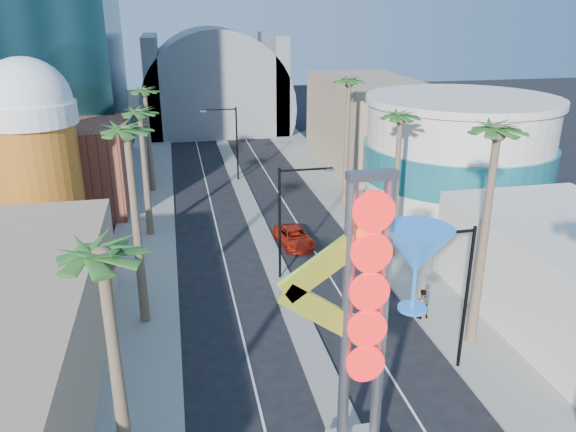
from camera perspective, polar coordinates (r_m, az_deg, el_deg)
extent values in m
cube|color=gray|center=(52.66, -14.19, 0.17)|extent=(5.00, 100.00, 0.15)
cube|color=gray|center=(54.99, 5.95, 1.58)|extent=(5.00, 100.00, 0.15)
cube|color=gray|center=(55.81, -4.33, 1.92)|extent=(1.60, 84.00, 0.15)
cube|color=brown|center=(55.10, -21.22, 4.58)|extent=(10.00, 10.00, 8.00)
cube|color=tan|center=(67.68, 8.11, 9.40)|extent=(10.00, 20.00, 10.00)
cylinder|color=#B37017|center=(47.47, -23.94, 3.05)|extent=(6.40, 6.40, 10.00)
cylinder|color=white|center=(46.30, -24.91, 9.42)|extent=(7.00, 7.00, 1.60)
sphere|color=white|center=(46.18, -25.06, 10.39)|extent=(6.60, 6.60, 6.60)
cylinder|color=beige|center=(52.43, 16.74, 5.49)|extent=(16.00, 16.00, 10.00)
cylinder|color=teal|center=(52.43, 16.74, 5.49)|extent=(16.60, 16.60, 3.00)
cylinder|color=beige|center=(51.39, 17.35, 11.19)|extent=(16.60, 16.60, 0.60)
cylinder|color=slate|center=(87.84, -7.42, 11.30)|extent=(22.00, 16.00, 22.00)
cube|color=slate|center=(87.21, -13.56, 12.84)|extent=(2.00, 16.00, 14.00)
cube|color=slate|center=(88.55, -1.53, 13.49)|extent=(2.00, 16.00, 14.00)
cylinder|color=slate|center=(21.66, 5.96, -11.13)|extent=(0.44, 0.44, 12.00)
cylinder|color=slate|center=(22.08, 9.49, -10.65)|extent=(0.44, 0.44, 12.00)
cube|color=slate|center=(19.46, 8.56, 4.11)|extent=(1.80, 0.50, 0.30)
cylinder|color=red|center=(19.52, 8.73, 0.44)|extent=(1.50, 0.25, 1.50)
cylinder|color=red|center=(20.10, 8.49, -3.71)|extent=(1.50, 0.25, 1.50)
cylinder|color=red|center=(20.78, 8.27, -7.61)|extent=(1.50, 0.25, 1.50)
cylinder|color=red|center=(21.55, 8.06, -11.25)|extent=(1.50, 0.25, 1.50)
cylinder|color=red|center=(22.40, 7.86, -14.62)|extent=(1.50, 0.25, 1.50)
cube|color=yellow|center=(20.13, 3.79, -4.89)|extent=(3.47, 0.25, 2.80)
cube|color=yellow|center=(21.07, 3.66, -9.81)|extent=(3.47, 0.25, 2.80)
cone|color=blue|center=(21.19, 12.98, -3.46)|extent=(2.60, 2.60, 1.80)
cylinder|color=blue|center=(21.88, 12.65, -7.29)|extent=(0.16, 0.16, 1.60)
cylinder|color=blue|center=(22.25, 12.49, -9.12)|extent=(1.10, 1.10, 0.12)
cylinder|color=black|center=(37.74, -0.85, -0.97)|extent=(0.18, 0.18, 8.00)
cube|color=black|center=(36.89, 1.87, 4.74)|extent=(3.60, 0.12, 0.12)
cube|color=slate|center=(37.31, 4.27, 4.72)|extent=(0.60, 0.25, 0.18)
cylinder|color=black|center=(60.47, -5.20, 7.22)|extent=(0.18, 0.18, 8.00)
cube|color=black|center=(59.54, -7.06, 10.68)|extent=(3.60, 0.12, 0.12)
cube|color=slate|center=(59.45, -8.62, 10.49)|extent=(0.60, 0.25, 0.18)
cylinder|color=black|center=(29.78, 17.62, -8.19)|extent=(0.18, 0.18, 8.00)
cube|color=black|center=(27.47, 15.51, -1.67)|extent=(3.24, 0.12, 0.12)
cube|color=slate|center=(26.90, 12.74, -2.12)|extent=(0.60, 0.25, 0.18)
cylinder|color=brown|center=(20.88, -16.69, -17.52)|extent=(0.40, 0.40, 10.50)
sphere|color=#1A4F1E|center=(18.21, -18.35, -4.31)|extent=(2.40, 2.40, 2.40)
cylinder|color=brown|center=(32.89, -15.09, -1.76)|extent=(0.40, 0.40, 11.50)
sphere|color=#1A4F1E|center=(31.24, -16.07, 8.05)|extent=(2.40, 2.40, 2.40)
cylinder|color=brown|center=(46.37, -14.27, 3.82)|extent=(0.40, 0.40, 10.00)
sphere|color=#1A4F1E|center=(45.24, -14.82, 9.89)|extent=(2.40, 2.40, 2.40)
cylinder|color=brown|center=(57.98, -13.92, 7.14)|extent=(0.40, 0.40, 10.00)
sphere|color=#1A4F1E|center=(57.09, -14.35, 12.02)|extent=(2.40, 2.40, 2.40)
cylinder|color=brown|center=(31.35, 19.17, -2.84)|extent=(0.40, 0.40, 12.00)
sphere|color=#1A4F1E|center=(29.61, 20.52, 7.89)|extent=(2.40, 2.40, 2.40)
cylinder|color=brown|center=(41.63, 10.88, 2.56)|extent=(0.40, 0.40, 10.50)
sphere|color=#1A4F1E|center=(40.35, 11.38, 9.67)|extent=(2.40, 2.40, 2.40)
cylinder|color=brown|center=(52.35, 5.98, 7.07)|extent=(0.40, 0.40, 11.50)
sphere|color=#1A4F1E|center=(51.33, 6.22, 13.33)|extent=(2.40, 2.40, 2.40)
imported|color=#B8200E|center=(44.50, 0.62, -2.13)|extent=(2.85, 5.17, 1.37)
imported|color=gray|center=(34.99, 13.42, -8.67)|extent=(0.92, 0.71, 1.88)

